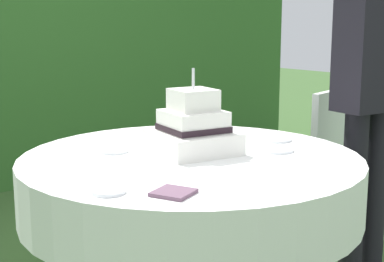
{
  "coord_description": "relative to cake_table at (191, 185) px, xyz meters",
  "views": [
    {
      "loc": [
        -1.5,
        -1.84,
        1.31
      ],
      "look_at": [
        0.02,
        0.02,
        0.84
      ],
      "focal_mm": 54.55,
      "sensor_mm": 36.0,
      "label": 1
    }
  ],
  "objects": [
    {
      "name": "cake_table",
      "position": [
        0.0,
        0.0,
        0.0
      ],
      "size": [
        1.43,
        1.43,
        0.74
      ],
      "color": "#4C4C51",
      "rests_on": "ground_plane"
    },
    {
      "name": "wedding_cake",
      "position": [
        0.05,
        0.04,
        0.23
      ],
      "size": [
        0.37,
        0.37,
        0.36
      ],
      "color": "white",
      "rests_on": "cake_table"
    },
    {
      "name": "serving_plate_near",
      "position": [
        -0.54,
        -0.24,
        0.13
      ],
      "size": [
        0.11,
        0.11,
        0.01
      ],
      "primitive_type": "cylinder",
      "color": "white",
      "rests_on": "cake_table"
    },
    {
      "name": "serving_plate_far",
      "position": [
        0.51,
        -0.02,
        0.13
      ],
      "size": [
        0.13,
        0.13,
        0.01
      ],
      "primitive_type": "cylinder",
      "color": "white",
      "rests_on": "cake_table"
    },
    {
      "name": "serving_plate_left",
      "position": [
        0.35,
        -0.16,
        0.13
      ],
      "size": [
        0.15,
        0.15,
        0.01
      ],
      "primitive_type": "cylinder",
      "color": "white",
      "rests_on": "cake_table"
    },
    {
      "name": "serving_plate_right",
      "position": [
        -0.21,
        0.26,
        0.13
      ],
      "size": [
        0.12,
        0.12,
        0.01
      ],
      "primitive_type": "cylinder",
      "color": "white",
      "rests_on": "cake_table"
    },
    {
      "name": "napkin_stack",
      "position": [
        -0.39,
        -0.38,
        0.13
      ],
      "size": [
        0.16,
        0.16,
        0.01
      ],
      "primitive_type": "cube",
      "rotation": [
        0.0,
        0.0,
        0.4
      ],
      "color": "#6B4C60",
      "rests_on": "cake_table"
    },
    {
      "name": "garden_chair",
      "position": [
        1.22,
        0.34,
        -0.07
      ],
      "size": [
        0.48,
        0.48,
        0.89
      ],
      "color": "white",
      "rests_on": "ground_plane"
    },
    {
      "name": "standing_person",
      "position": [
        1.01,
        -0.17,
        0.32
      ],
      "size": [
        0.38,
        0.24,
        1.6
      ],
      "color": "black",
      "rests_on": "ground_plane"
    }
  ]
}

